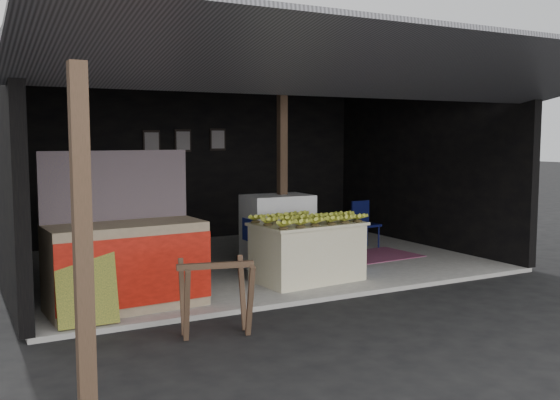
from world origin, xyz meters
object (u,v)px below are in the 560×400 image
neighbor_stall (126,262)px  plastic_chair (364,220)px  sawhorse (216,290)px  banana_table (307,251)px  white_crate (278,231)px  water_barrel (350,253)px

neighbor_stall → plastic_chair: 5.09m
sawhorse → neighbor_stall: bearing=126.8°
banana_table → neighbor_stall: (-2.50, -0.21, 0.13)m
white_crate → water_barrel: size_ratio=2.24×
white_crate → neighbor_stall: size_ratio=0.61×
neighbor_stall → water_barrel: (3.45, 0.56, -0.29)m
water_barrel → plastic_chair: 1.89m
banana_table → plastic_chair: bearing=34.0°
banana_table → sawhorse: 2.43m
sawhorse → water_barrel: size_ratio=1.65×
banana_table → water_barrel: bearing=15.8°
sawhorse → plastic_chair: (4.12, 3.24, 0.06)m
banana_table → water_barrel: (0.94, 0.36, -0.16)m
neighbor_stall → plastic_chair: bearing=19.4°
water_barrel → sawhorse: bearing=-147.5°
sawhorse → water_barrel: 3.41m
neighbor_stall → water_barrel: neighbor_stall is taller
banana_table → white_crate: white_crate is taller
banana_table → neighbor_stall: size_ratio=0.85×
neighbor_stall → plastic_chair: size_ratio=2.18×
sawhorse → water_barrel: bearing=45.1°
neighbor_stall → plastic_chair: (4.69, 1.97, -0.05)m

